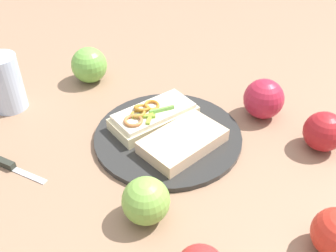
{
  "coord_description": "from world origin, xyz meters",
  "views": [
    {
      "loc": [
        -0.58,
        -0.07,
        0.49
      ],
      "look_at": [
        0.0,
        0.0,
        0.03
      ],
      "focal_mm": 41.42,
      "sensor_mm": 36.0,
      "label": 1
    }
  ],
  "objects_px": {
    "knife": "(10,166)",
    "apple_5": "(324,132)",
    "apple_2": "(264,99)",
    "bread_slice_side": "(183,141)",
    "apple_4": "(146,201)",
    "drinking_glass": "(5,83)",
    "plate": "(168,136)",
    "apple_3": "(89,65)",
    "sandwich": "(153,116)"
  },
  "relations": [
    {
      "from": "apple_3",
      "to": "apple_4",
      "type": "bearing_deg",
      "value": -153.08
    },
    {
      "from": "bread_slice_side",
      "to": "apple_5",
      "type": "distance_m",
      "value": 0.26
    },
    {
      "from": "apple_5",
      "to": "knife",
      "type": "height_order",
      "value": "apple_5"
    },
    {
      "from": "apple_2",
      "to": "drinking_glass",
      "type": "relative_size",
      "value": 0.69
    },
    {
      "from": "plate",
      "to": "apple_3",
      "type": "distance_m",
      "value": 0.29
    },
    {
      "from": "sandwich",
      "to": "apple_3",
      "type": "distance_m",
      "value": 0.24
    },
    {
      "from": "bread_slice_side",
      "to": "knife",
      "type": "bearing_deg",
      "value": 145.69
    },
    {
      "from": "apple_3",
      "to": "apple_5",
      "type": "relative_size",
      "value": 1.11
    },
    {
      "from": "drinking_glass",
      "to": "bread_slice_side",
      "type": "bearing_deg",
      "value": -104.68
    },
    {
      "from": "apple_2",
      "to": "apple_5",
      "type": "height_order",
      "value": "apple_2"
    },
    {
      "from": "bread_slice_side",
      "to": "drinking_glass",
      "type": "relative_size",
      "value": 1.27
    },
    {
      "from": "drinking_glass",
      "to": "knife",
      "type": "bearing_deg",
      "value": -156.57
    },
    {
      "from": "apple_2",
      "to": "drinking_glass",
      "type": "height_order",
      "value": "drinking_glass"
    },
    {
      "from": "knife",
      "to": "apple_5",
      "type": "bearing_deg",
      "value": 32.78
    },
    {
      "from": "bread_slice_side",
      "to": "apple_4",
      "type": "height_order",
      "value": "apple_4"
    },
    {
      "from": "knife",
      "to": "apple_2",
      "type": "bearing_deg",
      "value": 45.45
    },
    {
      "from": "apple_2",
      "to": "apple_5",
      "type": "distance_m",
      "value": 0.14
    },
    {
      "from": "apple_3",
      "to": "apple_5",
      "type": "height_order",
      "value": "apple_3"
    },
    {
      "from": "plate",
      "to": "bread_slice_side",
      "type": "xyz_separation_m",
      "value": [
        -0.03,
        -0.03,
        0.02
      ]
    },
    {
      "from": "apple_2",
      "to": "apple_4",
      "type": "xyz_separation_m",
      "value": [
        -0.29,
        0.2,
        -0.0
      ]
    },
    {
      "from": "apple_4",
      "to": "drinking_glass",
      "type": "height_order",
      "value": "drinking_glass"
    },
    {
      "from": "apple_4",
      "to": "apple_2",
      "type": "bearing_deg",
      "value": -33.86
    },
    {
      "from": "apple_5",
      "to": "knife",
      "type": "relative_size",
      "value": 0.62
    },
    {
      "from": "apple_4",
      "to": "knife",
      "type": "xyz_separation_m",
      "value": [
        0.08,
        0.26,
        -0.03
      ]
    },
    {
      "from": "plate",
      "to": "sandwich",
      "type": "distance_m",
      "value": 0.05
    },
    {
      "from": "apple_2",
      "to": "apple_5",
      "type": "bearing_deg",
      "value": -131.33
    },
    {
      "from": "apple_5",
      "to": "apple_3",
      "type": "bearing_deg",
      "value": 69.49
    },
    {
      "from": "bread_slice_side",
      "to": "knife",
      "type": "distance_m",
      "value": 0.32
    },
    {
      "from": "apple_3",
      "to": "apple_4",
      "type": "xyz_separation_m",
      "value": [
        -0.39,
        -0.2,
        -0.0
      ]
    },
    {
      "from": "apple_3",
      "to": "knife",
      "type": "height_order",
      "value": "apple_3"
    },
    {
      "from": "plate",
      "to": "bread_slice_side",
      "type": "bearing_deg",
      "value": -136.14
    },
    {
      "from": "apple_3",
      "to": "apple_2",
      "type": "bearing_deg",
      "value": -103.61
    },
    {
      "from": "apple_3",
      "to": "apple_5",
      "type": "bearing_deg",
      "value": -110.51
    },
    {
      "from": "bread_slice_side",
      "to": "knife",
      "type": "height_order",
      "value": "bread_slice_side"
    },
    {
      "from": "bread_slice_side",
      "to": "apple_4",
      "type": "distance_m",
      "value": 0.17
    },
    {
      "from": "plate",
      "to": "sandwich",
      "type": "relative_size",
      "value": 1.59
    },
    {
      "from": "plate",
      "to": "apple_2",
      "type": "relative_size",
      "value": 3.45
    },
    {
      "from": "apple_5",
      "to": "drinking_glass",
      "type": "xyz_separation_m",
      "value": [
        0.06,
        0.64,
        0.02
      ]
    },
    {
      "from": "apple_2",
      "to": "drinking_glass",
      "type": "distance_m",
      "value": 0.54
    },
    {
      "from": "sandwich",
      "to": "knife",
      "type": "relative_size",
      "value": 1.49
    },
    {
      "from": "plate",
      "to": "apple_5",
      "type": "xyz_separation_m",
      "value": [
        0.01,
        -0.29,
        0.03
      ]
    },
    {
      "from": "apple_5",
      "to": "drinking_glass",
      "type": "bearing_deg",
      "value": 84.74
    },
    {
      "from": "drinking_glass",
      "to": "apple_5",
      "type": "bearing_deg",
      "value": -95.26
    },
    {
      "from": "apple_4",
      "to": "drinking_glass",
      "type": "distance_m",
      "value": 0.43
    },
    {
      "from": "bread_slice_side",
      "to": "drinking_glass",
      "type": "bearing_deg",
      "value": 115.83
    },
    {
      "from": "apple_3",
      "to": "drinking_glass",
      "type": "relative_size",
      "value": 0.69
    },
    {
      "from": "sandwich",
      "to": "apple_4",
      "type": "xyz_separation_m",
      "value": [
        -0.23,
        -0.02,
        0.01
      ]
    },
    {
      "from": "plate",
      "to": "drinking_glass",
      "type": "relative_size",
      "value": 2.38
    },
    {
      "from": "bread_slice_side",
      "to": "drinking_glass",
      "type": "height_order",
      "value": "drinking_glass"
    },
    {
      "from": "plate",
      "to": "apple_5",
      "type": "relative_size",
      "value": 3.82
    }
  ]
}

